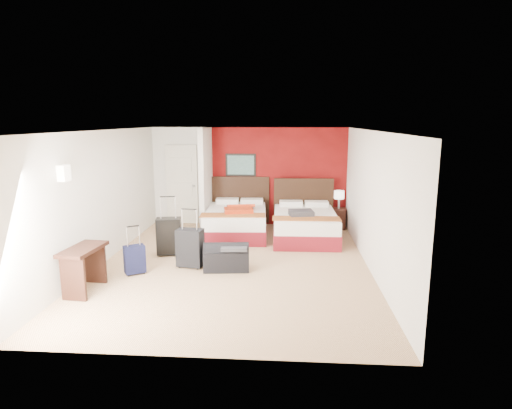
# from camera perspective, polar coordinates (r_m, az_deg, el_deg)

# --- Properties ---
(ground) EXTENTS (6.50, 6.50, 0.00)m
(ground) POSITION_cam_1_polar(r_m,az_deg,el_deg) (8.18, -2.93, -7.95)
(ground) COLOR tan
(ground) RESTS_ON ground
(room_walls) EXTENTS (5.02, 6.52, 2.50)m
(room_walls) POSITION_cam_1_polar(r_m,az_deg,el_deg) (9.50, -10.41, 2.39)
(room_walls) COLOR white
(room_walls) RESTS_ON ground
(red_accent_panel) EXTENTS (3.50, 0.04, 2.50)m
(red_accent_panel) POSITION_cam_1_polar(r_m,az_deg,el_deg) (11.00, 2.93, 3.72)
(red_accent_panel) COLOR maroon
(red_accent_panel) RESTS_ON ground
(partition_wall) EXTENTS (0.12, 1.20, 2.50)m
(partition_wall) POSITION_cam_1_polar(r_m,az_deg,el_deg) (10.56, -6.69, 3.35)
(partition_wall) COLOR silver
(partition_wall) RESTS_ON ground
(entry_door) EXTENTS (0.82, 0.06, 2.05)m
(entry_door) POSITION_cam_1_polar(r_m,az_deg,el_deg) (11.32, -9.85, 2.64)
(entry_door) COLOR silver
(entry_door) RESTS_ON ground
(bed_left) EXTENTS (1.53, 2.09, 0.60)m
(bed_left) POSITION_cam_1_polar(r_m,az_deg,el_deg) (10.12, -2.68, -2.40)
(bed_left) COLOR silver
(bed_left) RESTS_ON ground
(bed_right) EXTENTS (1.45, 2.05, 0.61)m
(bed_right) POSITION_cam_1_polar(r_m,az_deg,el_deg) (9.84, 6.52, -2.85)
(bed_right) COLOR white
(bed_right) RESTS_ON ground
(red_suitcase_open) EXTENTS (0.80, 0.99, 0.11)m
(red_suitcase_open) POSITION_cam_1_polar(r_m,az_deg,el_deg) (9.93, -2.19, -0.55)
(red_suitcase_open) COLOR #B42E0F
(red_suitcase_open) RESTS_ON bed_left
(jacket_bundle) EXTENTS (0.57, 0.49, 0.12)m
(jacket_bundle) POSITION_cam_1_polar(r_m,az_deg,el_deg) (9.46, 6.04, -1.15)
(jacket_bundle) COLOR #39393E
(jacket_bundle) RESTS_ON bed_right
(nightstand) EXTENTS (0.40, 0.40, 0.51)m
(nightstand) POSITION_cam_1_polar(r_m,az_deg,el_deg) (10.92, 10.91, -1.83)
(nightstand) COLOR black
(nightstand) RESTS_ON ground
(table_lamp) EXTENTS (0.30, 0.30, 0.45)m
(table_lamp) POSITION_cam_1_polar(r_m,az_deg,el_deg) (10.82, 11.00, 0.64)
(table_lamp) COLOR white
(table_lamp) RESTS_ON nightstand
(suitcase_black) EXTENTS (0.53, 0.39, 0.73)m
(suitcase_black) POSITION_cam_1_polar(r_m,az_deg,el_deg) (8.79, -11.51, -4.31)
(suitcase_black) COLOR black
(suitcase_black) RESTS_ON ground
(suitcase_charcoal) EXTENTS (0.51, 0.36, 0.69)m
(suitcase_charcoal) POSITION_cam_1_polar(r_m,az_deg,el_deg) (8.01, -8.76, -5.89)
(suitcase_charcoal) COLOR black
(suitcase_charcoal) RESTS_ON ground
(suitcase_navy) EXTENTS (0.41, 0.37, 0.49)m
(suitcase_navy) POSITION_cam_1_polar(r_m,az_deg,el_deg) (7.90, -15.87, -7.22)
(suitcase_navy) COLOR black
(suitcase_navy) RESTS_ON ground
(duffel_bag) EXTENTS (0.86, 0.52, 0.41)m
(duffel_bag) POSITION_cam_1_polar(r_m,az_deg,el_deg) (7.85, -3.97, -7.22)
(duffel_bag) COLOR black
(duffel_bag) RESTS_ON ground
(jacket_draped) EXTENTS (0.49, 0.42, 0.06)m
(jacket_draped) POSITION_cam_1_polar(r_m,az_deg,el_deg) (7.71, -2.94, -5.70)
(jacket_draped) COLOR #38393D
(jacket_draped) RESTS_ON duffel_bag
(desk) EXTENTS (0.51, 0.90, 0.72)m
(desk) POSITION_cam_1_polar(r_m,az_deg,el_deg) (7.36, -21.91, -8.03)
(desk) COLOR black
(desk) RESTS_ON ground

